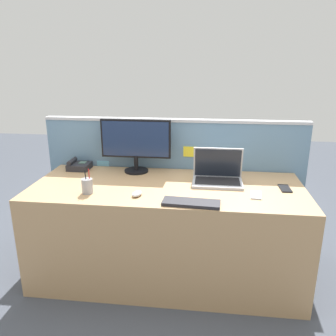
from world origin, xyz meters
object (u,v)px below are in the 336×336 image
Objects in this scene: desk_phone at (79,166)px; cell_phone_silver_slab at (256,195)px; desktop_monitor at (136,142)px; keyboard_main at (191,203)px; cell_phone_black_slab at (285,188)px; pen_cup at (87,186)px; laptop at (218,174)px; computer_mouse_right_hand at (137,194)px.

cell_phone_silver_slab is at bearing -16.79° from desk_phone.
keyboard_main is at bearing -52.23° from desktop_monitor.
cell_phone_black_slab is (0.66, 0.36, -0.01)m from keyboard_main.
cell_phone_black_slab is at bearing 10.05° from pen_cup.
laptop is at bearing -9.11° from desk_phone.
computer_mouse_right_hand is at bearing -147.95° from laptop.
desktop_monitor is 3.83× the size of cell_phone_silver_slab.
laptop is 0.50m from cell_phone_black_slab.
pen_cup is at bearing -63.34° from desk_phone.
desktop_monitor reaches higher than laptop.
laptop is at bearing -15.69° from desktop_monitor.
desktop_monitor is 0.61m from pen_cup.
keyboard_main is at bearing -111.20° from laptop.
desk_phone is 0.58m from pen_cup.
desk_phone is (-0.50, 0.00, -0.22)m from desktop_monitor.
computer_mouse_right_hand is at bearing 168.46° from keyboard_main.
desk_phone is 0.81m from computer_mouse_right_hand.
pen_cup reaches higher than desk_phone.
laptop is (0.66, -0.19, -0.19)m from desktop_monitor.
desktop_monitor is 1.54× the size of laptop.
laptop reaches higher than keyboard_main.
pen_cup is (-0.90, -0.33, -0.01)m from laptop.
pen_cup is at bearing -167.30° from computer_mouse_right_hand.
keyboard_main is (-0.17, -0.45, -0.05)m from laptop.
computer_mouse_right_hand is at bearing -165.93° from cell_phone_silver_slab.
desk_phone is 1.67m from cell_phone_black_slab.
computer_mouse_right_hand is (-0.38, 0.10, 0.01)m from keyboard_main.
laptop is at bearing 167.70° from cell_phone_black_slab.
desk_phone is 1.17× the size of cell_phone_black_slab.
computer_mouse_right_hand is (0.61, -0.53, -0.02)m from desk_phone.
cell_phone_silver_slab is (0.81, 0.10, -0.01)m from computer_mouse_right_hand.
laptop is 0.48m from keyboard_main.
desktop_monitor is at bearing 164.64° from cell_phone_black_slab.
laptop is 0.65m from computer_mouse_right_hand.
laptop is at bearing 46.30° from computer_mouse_right_hand.
laptop is 1.00× the size of keyboard_main.
cell_phone_silver_slab is at bearing 4.51° from pen_cup.
pen_cup is 1.17× the size of cell_phone_black_slab.
laptop is at bearing 20.34° from pen_cup.
computer_mouse_right_hand reaches higher than cell_phone_black_slab.
desktop_monitor is 1.21m from cell_phone_black_slab.
cell_phone_black_slab is at bearing -13.51° from desktop_monitor.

